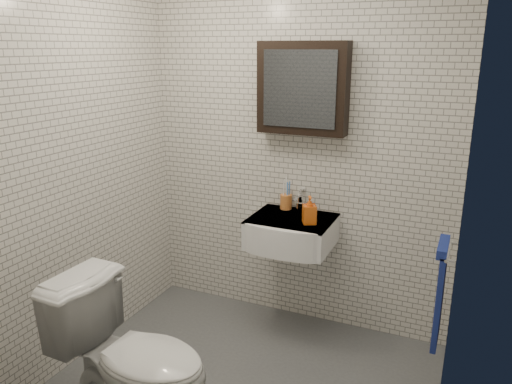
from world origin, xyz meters
TOP-DOWN VIEW (x-y plane):
  - room_shell at (0.00, 0.00)m, footprint 2.22×2.02m
  - washbasin at (0.05, 0.73)m, footprint 0.55×0.50m
  - faucet at (0.05, 0.93)m, footprint 0.06×0.20m
  - mirror_cabinet at (0.05, 0.93)m, footprint 0.60×0.15m
  - towel_rail at (1.04, 0.35)m, footprint 0.09×0.30m
  - toothbrush_cup at (-0.06, 0.94)m, footprint 0.09×0.09m
  - soap_bottle at (0.19, 0.72)m, footprint 0.11×0.11m
  - toilet at (-0.35, -0.48)m, footprint 0.84×0.50m

SIDE VIEW (x-z plane):
  - toilet at x=-0.35m, z-range 0.00..0.84m
  - towel_rail at x=1.04m, z-range 0.43..1.01m
  - washbasin at x=0.05m, z-range 0.66..0.86m
  - toothbrush_cup at x=-0.06m, z-range 0.79..1.02m
  - faucet at x=0.05m, z-range 0.84..0.99m
  - soap_bottle at x=0.19m, z-range 0.85..1.04m
  - room_shell at x=0.00m, z-range 0.21..2.72m
  - mirror_cabinet at x=0.05m, z-range 1.40..2.00m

